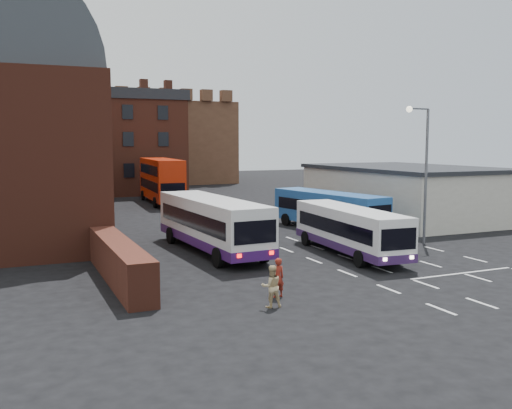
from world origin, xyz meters
name	(u,v)px	position (x,y,z in m)	size (l,w,h in m)	color
ground	(338,270)	(0.00, 0.00, 0.00)	(180.00, 180.00, 0.00)	black
forecourt_wall	(119,261)	(-10.20, 2.00, 0.90)	(1.20, 10.00, 1.80)	#602B1E
cream_building	(405,192)	(15.00, 14.00, 2.16)	(10.40, 16.40, 4.25)	beige
brick_terrace	(86,148)	(-6.00, 46.00, 5.50)	(22.00, 10.00, 11.00)	brown
castle_keep	(148,143)	(6.00, 66.00, 6.00)	(22.00, 22.00, 12.00)	brown
bus_white_outbound	(212,220)	(-4.14, 6.82, 1.80)	(3.22, 11.26, 3.04)	white
bus_white_inbound	(349,227)	(2.54, 2.97, 1.53)	(2.94, 9.66, 2.60)	white
bus_blue	(328,208)	(6.00, 10.98, 1.59)	(3.89, 10.12, 2.69)	#255BA5
bus_red_double	(161,180)	(-0.38, 32.83, 2.39)	(3.40, 11.38, 4.50)	red
street_lamp	(423,162)	(8.31, 3.99, 5.01)	(1.69, 0.37, 8.30)	#5B5D63
pedestrian_red	(278,278)	(-4.86, -3.23, 0.80)	(0.59, 0.38, 1.60)	maroon
pedestrian_beige	(271,286)	(-5.68, -4.38, 0.81)	(0.78, 0.61, 1.61)	tan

